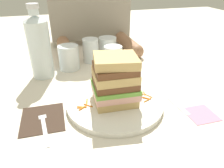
{
  "coord_description": "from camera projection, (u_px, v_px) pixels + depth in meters",
  "views": [
    {
      "loc": [
        -0.13,
        -0.5,
        0.35
      ],
      "look_at": [
        0.02,
        0.02,
        0.05
      ],
      "focal_mm": 33.58,
      "sensor_mm": 36.0,
      "label": 1
    }
  ],
  "objects": [
    {
      "name": "napkin_pink",
      "position": [
        201.0,
        114.0,
        0.57
      ],
      "size": [
        0.08,
        0.08,
        0.0
      ],
      "primitive_type": "cube",
      "rotation": [
        0.0,
        0.0,
        -0.01
      ],
      "color": "pink",
      "rests_on": "ground_plane"
    },
    {
      "name": "ground_plane",
      "position": [
        107.0,
        104.0,
        0.62
      ],
      "size": [
        3.0,
        3.0,
        0.0
      ],
      "primitive_type": "plane",
      "color": "beige"
    },
    {
      "name": "carrot_shred_6",
      "position": [
        148.0,
        96.0,
        0.63
      ],
      "size": [
        0.02,
        0.03,
        0.0
      ],
      "primitive_type": "cylinder",
      "rotation": [
        0.0,
        1.57,
        5.2
      ],
      "color": "orange",
      "rests_on": "main_plate"
    },
    {
      "name": "sandwich",
      "position": [
        115.0,
        80.0,
        0.57
      ],
      "size": [
        0.13,
        0.12,
        0.14
      ],
      "color": "tan",
      "rests_on": "main_plate"
    },
    {
      "name": "carrot_shred_9",
      "position": [
        144.0,
        94.0,
        0.64
      ],
      "size": [
        0.01,
        0.02,
        0.0
      ],
      "primitive_type": "cylinder",
      "rotation": [
        0.0,
        1.57,
        4.52
      ],
      "color": "orange",
      "rests_on": "main_plate"
    },
    {
      "name": "empty_tumbler_1",
      "position": [
        91.0,
        50.0,
        0.88
      ],
      "size": [
        0.07,
        0.07,
        0.1
      ],
      "primitive_type": "cylinder",
      "color": "silver",
      "rests_on": "ground_plane"
    },
    {
      "name": "carrot_shred_3",
      "position": [
        83.0,
        108.0,
        0.57
      ],
      "size": [
        0.02,
        0.02,
        0.0
      ],
      "primitive_type": "cylinder",
      "rotation": [
        0.0,
        1.57,
        0.61
      ],
      "color": "orange",
      "rests_on": "main_plate"
    },
    {
      "name": "carrot_shred_11",
      "position": [
        144.0,
        97.0,
        0.62
      ],
      "size": [
        0.03,
        0.02,
        0.0
      ],
      "primitive_type": "cylinder",
      "rotation": [
        0.0,
        1.57,
        2.43
      ],
      "color": "orange",
      "rests_on": "main_plate"
    },
    {
      "name": "carrot_shred_1",
      "position": [
        87.0,
        103.0,
        0.59
      ],
      "size": [
        0.01,
        0.03,
        0.0
      ],
      "primitive_type": "cylinder",
      "rotation": [
        0.0,
        1.57,
        1.34
      ],
      "color": "orange",
      "rests_on": "main_plate"
    },
    {
      "name": "empty_tumbler_0",
      "position": [
        69.0,
        57.0,
        0.82
      ],
      "size": [
        0.08,
        0.08,
        0.09
      ],
      "primitive_type": "cylinder",
      "color": "silver",
      "rests_on": "ground_plane"
    },
    {
      "name": "carrot_shred_10",
      "position": [
        148.0,
        100.0,
        0.61
      ],
      "size": [
        0.03,
        0.01,
        0.0
      ],
      "primitive_type": "cylinder",
      "rotation": [
        0.0,
        1.57,
        0.42
      ],
      "color": "orange",
      "rests_on": "main_plate"
    },
    {
      "name": "napkin_dark",
      "position": [
        43.0,
        119.0,
        0.55
      ],
      "size": [
        0.11,
        0.13,
        0.0
      ],
      "primitive_type": "cube",
      "rotation": [
        0.0,
        0.0,
        -0.02
      ],
      "color": "#38281E",
      "rests_on": "ground_plane"
    },
    {
      "name": "knife",
      "position": [
        169.0,
        97.0,
        0.65
      ],
      "size": [
        0.03,
        0.2,
        0.0
      ],
      "color": "silver",
      "rests_on": "ground_plane"
    },
    {
      "name": "empty_tumbler_2",
      "position": [
        108.0,
        47.0,
        0.95
      ],
      "size": [
        0.08,
        0.08,
        0.08
      ],
      "primitive_type": "cylinder",
      "color": "silver",
      "rests_on": "ground_plane"
    },
    {
      "name": "main_plate",
      "position": [
        115.0,
        103.0,
        0.61
      ],
      "size": [
        0.28,
        0.28,
        0.01
      ],
      "primitive_type": "cylinder",
      "color": "white",
      "rests_on": "ground_plane"
    },
    {
      "name": "fork",
      "position": [
        43.0,
        123.0,
        0.53
      ],
      "size": [
        0.03,
        0.17,
        0.0
      ],
      "color": "silver",
      "rests_on": "napkin_dark"
    },
    {
      "name": "carrot_shred_8",
      "position": [
        139.0,
        94.0,
        0.64
      ],
      "size": [
        0.02,
        0.01,
        0.0
      ],
      "primitive_type": "cylinder",
      "rotation": [
        0.0,
        1.57,
        0.3
      ],
      "color": "orange",
      "rests_on": "main_plate"
    },
    {
      "name": "carrot_shred_7",
      "position": [
        135.0,
        96.0,
        0.63
      ],
      "size": [
        0.03,
        0.0,
        0.0
      ],
      "primitive_type": "cylinder",
      "rotation": [
        0.0,
        1.57,
        3.18
      ],
      "color": "orange",
      "rests_on": "main_plate"
    },
    {
      "name": "juice_glass",
      "position": [
        113.0,
        60.0,
        0.8
      ],
      "size": [
        0.07,
        0.07,
        0.1
      ],
      "color": "white",
      "rests_on": "ground_plane"
    },
    {
      "name": "carrot_shred_4",
      "position": [
        88.0,
        105.0,
        0.58
      ],
      "size": [
        0.02,
        0.02,
        0.0
      ],
      "primitive_type": "cylinder",
      "rotation": [
        0.0,
        1.57,
        2.39
      ],
      "color": "orange",
      "rests_on": "main_plate"
    },
    {
      "name": "carrot_shred_5",
      "position": [
        140.0,
        96.0,
        0.63
      ],
      "size": [
        0.03,
        0.02,
        0.0
      ],
      "primitive_type": "cylinder",
      "rotation": [
        0.0,
        1.57,
        3.7
      ],
      "color": "orange",
      "rests_on": "main_plate"
    },
    {
      "name": "carrot_shred_0",
      "position": [
        82.0,
        107.0,
        0.58
      ],
      "size": [
        0.03,
        0.01,
        0.0
      ],
      "primitive_type": "cylinder",
      "rotation": [
        0.0,
        1.57,
        2.72
      ],
      "color": "orange",
      "rests_on": "main_plate"
    },
    {
      "name": "carrot_shred_2",
      "position": [
        81.0,
        108.0,
        0.57
      ],
      "size": [
        0.02,
        0.01,
        0.0
      ],
      "primitive_type": "cylinder",
      "rotation": [
        0.0,
        1.57,
        6.1
      ],
      "color": "orange",
      "rests_on": "main_plate"
    },
    {
      "name": "water_bottle",
      "position": [
        39.0,
        46.0,
        0.73
      ],
      "size": [
        0.08,
        0.08,
        0.25
      ],
      "color": "silver",
      "rests_on": "ground_plane"
    }
  ]
}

